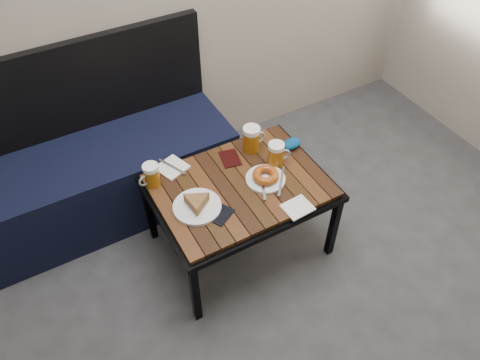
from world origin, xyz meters
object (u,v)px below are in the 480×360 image
beer_mug_left (151,175)px  plate_pie (197,204)px  beer_mug_centre (252,139)px  cafe_table (240,190)px  passport_burgundy (230,158)px  plate_bagel (266,177)px  knit_pouch (291,144)px  bench (105,172)px  beer_mug_right (276,154)px  passport_navy (221,215)px

beer_mug_left → plate_pie: size_ratio=0.54×
beer_mug_centre → plate_pie: (-0.42, -0.22, -0.05)m
cafe_table → beer_mug_centre: 0.28m
cafe_table → passport_burgundy: 0.19m
beer_mug_left → passport_burgundy: beer_mug_left is taller
cafe_table → plate_bagel: bearing=-16.7°
plate_bagel → knit_pouch: bearing=29.9°
bench → cafe_table: size_ratio=1.67×
bench → beer_mug_centre: bench is taller
plate_bagel → passport_burgundy: plate_bagel is taller
beer_mug_centre → passport_burgundy: size_ratio=1.12×
beer_mug_centre → beer_mug_right: (0.05, -0.15, -0.01)m
beer_mug_centre → passport_burgundy: (-0.13, -0.01, -0.07)m
beer_mug_centre → bench: bearing=144.7°
beer_mug_left → plate_bagel: beer_mug_left is taller
cafe_table → plate_pie: 0.25m
beer_mug_centre → passport_burgundy: beer_mug_centre is taller
plate_bagel → bench: bearing=134.3°
bench → beer_mug_right: 0.97m
beer_mug_right → passport_navy: bearing=-142.5°
bench → knit_pouch: bearing=-30.3°
beer_mug_centre → plate_bagel: 0.24m
beer_mug_left → beer_mug_centre: bearing=168.5°
beer_mug_left → passport_burgundy: (0.41, -0.03, -0.06)m
beer_mug_left → knit_pouch: bearing=162.0°
bench → beer_mug_centre: 0.85m
bench → plate_bagel: (0.63, -0.65, 0.22)m
beer_mug_left → plate_pie: beer_mug_left is taller
cafe_table → beer_mug_centre: bearing=47.3°
plate_bagel → knit_pouch: 0.28m
bench → beer_mug_right: bench is taller
passport_burgundy → cafe_table: bearing=-91.6°
beer_mug_right → plate_bagel: 0.13m
beer_mug_centre → plate_bagel: size_ratio=0.60×
bench → cafe_table: bearing=-50.1°
beer_mug_left → passport_navy: 0.39m
bench → beer_mug_left: 0.51m
bench → passport_navy: (0.34, -0.74, 0.20)m
plate_pie → passport_burgundy: 0.36m
beer_mug_right → plate_pie: bearing=-156.2°
plate_pie → beer_mug_left: bearing=116.7°
beer_mug_left → knit_pouch: beer_mug_left is taller
beer_mug_centre → beer_mug_right: beer_mug_centre is taller
plate_bagel → beer_mug_right: bearing=35.1°
plate_bagel → passport_navy: 0.30m
knit_pouch → passport_navy: bearing=-156.8°
cafe_table → beer_mug_right: (0.22, 0.04, 0.11)m
passport_navy → knit_pouch: 0.58m
cafe_table → beer_mug_left: (-0.36, 0.20, 0.10)m
passport_burgundy → knit_pouch: knit_pouch is taller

